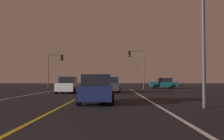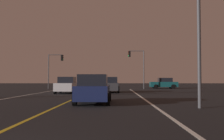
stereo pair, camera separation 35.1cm
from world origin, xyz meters
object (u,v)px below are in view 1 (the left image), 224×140
Objects in this scene: car_crossing_side at (164,83)px; car_lead_same_lane at (97,89)px; car_ahead_far at (111,85)px; traffic_light_near_left at (56,63)px; car_oncoming at (68,85)px; traffic_light_near_right at (137,61)px.

car_crossing_side is 27.58m from car_lead_same_lane.
car_ahead_far is 0.82× the size of traffic_light_near_left.
car_oncoming is 14.96m from traffic_light_near_right.
car_crossing_side and car_oncoming have the same top height.
car_oncoming is at bearing -71.48° from traffic_light_near_left.
car_crossing_side is 6.12m from traffic_light_near_right.
traffic_light_near_left is (-4.02, 12.01, 3.03)m from car_oncoming.
car_crossing_side is 1.00× the size of car_lead_same_lane.
car_crossing_side is at bearing -32.76° from car_ahead_far.
car_ahead_far is at bearing 70.39° from traffic_light_near_right.
traffic_light_near_right is 12.26m from traffic_light_near_left.
traffic_light_near_right reaches higher than traffic_light_near_left.
traffic_light_near_right reaches higher than car_oncoming.
traffic_light_near_right is 1.11× the size of traffic_light_near_left.
car_oncoming is 0.82× the size of traffic_light_near_left.
car_ahead_far is at bearing -50.99° from traffic_light_near_left.
traffic_light_near_right reaches higher than car_crossing_side.
car_crossing_side and car_lead_same_lane have the same top height.
traffic_light_near_left reaches higher than car_crossing_side.
car_lead_same_lane is at bearing 79.53° from traffic_light_near_right.
car_oncoming is at bearing 48.34° from car_crossing_side.
car_lead_same_lane and car_oncoming have the same top height.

